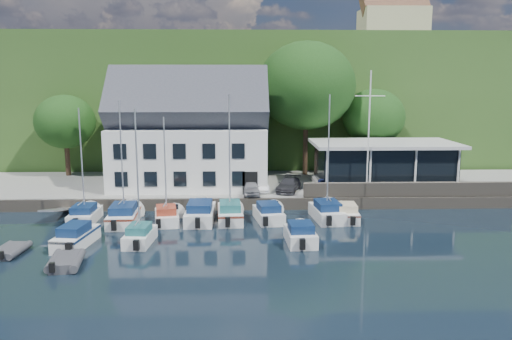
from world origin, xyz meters
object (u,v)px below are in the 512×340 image
(car_silver, at_px, (251,188))
(dinghy_1, at_px, (66,260))
(dinghy_0, at_px, (10,249))
(boat_r1_3, at_px, (200,211))
(car_dgrey, at_px, (289,185))
(boat_r1_6, at_px, (328,160))
(boat_r1_7, at_px, (346,212))
(boat_r1_5, at_px, (269,212))
(boat_r2_0, at_px, (76,235))
(harbor_building, at_px, (190,139))
(boat_r1_2, at_px, (165,170))
(boat_r2_1, at_px, (138,183))
(car_blue, at_px, (327,185))
(car_white, at_px, (259,185))
(boat_r1_4, at_px, (230,161))
(boat_r1_0, at_px, (82,168))
(boat_r2_3, at_px, (300,233))
(boat_r1_1, at_px, (122,163))
(flagpole, at_px, (369,134))
(club_pavilion, at_px, (383,164))

(car_silver, relative_size, dinghy_1, 1.08)
(dinghy_0, relative_size, dinghy_1, 0.88)
(car_silver, relative_size, boat_r1_3, 0.50)
(car_dgrey, relative_size, boat_r1_6, 0.44)
(boat_r1_6, bearing_deg, boat_r1_7, -14.83)
(boat_r1_5, xyz_separation_m, boat_r2_0, (-12.92, -5.61, 0.04))
(harbor_building, distance_m, dinghy_1, 19.53)
(boat_r1_2, height_order, boat_r2_1, boat_r1_2)
(car_blue, xyz_separation_m, boat_r1_2, (-13.22, -6.06, 2.53))
(boat_r1_7, distance_m, boat_r2_1, 16.10)
(boat_r1_6, bearing_deg, boat_r2_1, -163.73)
(car_white, bearing_deg, dinghy_1, -137.31)
(car_white, height_order, boat_r2_1, boat_r2_1)
(dinghy_0, bearing_deg, boat_r2_1, 17.70)
(boat_r1_4, relative_size, dinghy_1, 2.90)
(boat_r1_2, bearing_deg, boat_r1_5, -6.79)
(boat_r1_0, xyz_separation_m, boat_r1_5, (14.11, -0.17, -3.43))
(car_white, distance_m, boat_r1_2, 10.18)
(boat_r2_3, bearing_deg, car_dgrey, 85.76)
(boat_r1_5, relative_size, dinghy_0, 1.90)
(boat_r1_3, bearing_deg, car_dgrey, 38.72)
(car_dgrey, relative_size, car_blue, 1.15)
(boat_r1_4, height_order, dinghy_0, boat_r1_4)
(car_silver, height_order, boat_r1_4, boat_r1_4)
(boat_r1_4, height_order, boat_r2_3, boat_r1_4)
(car_dgrey, relative_size, dinghy_1, 1.26)
(boat_r1_1, distance_m, boat_r1_3, 6.92)
(boat_r2_3, bearing_deg, boat_r2_0, 177.77)
(boat_r2_3, bearing_deg, flagpole, 52.42)
(boat_r1_4, bearing_deg, harbor_building, 110.93)
(boat_r1_7, bearing_deg, boat_r1_1, -176.16)
(boat_r1_2, xyz_separation_m, boat_r2_0, (-5.15, -5.19, -3.37))
(car_silver, distance_m, boat_r1_1, 11.41)
(boat_r1_1, xyz_separation_m, dinghy_1, (-1.36, -8.95, -4.28))
(car_blue, height_order, dinghy_1, car_blue)
(boat_r1_4, bearing_deg, car_blue, 30.49)
(harbor_building, relative_size, boat_r1_4, 1.53)
(boat_r1_1, height_order, boat_r2_0, boat_r1_1)
(boat_r1_3, bearing_deg, car_blue, 27.60)
(club_pavilion, relative_size, boat_r1_0, 1.59)
(dinghy_1, bearing_deg, boat_r1_4, 36.12)
(boat_r1_3, bearing_deg, boat_r1_4, -1.25)
(club_pavilion, xyz_separation_m, boat_r1_1, (-22.16, -8.61, 1.60))
(harbor_building, xyz_separation_m, boat_r2_1, (-2.00, -14.05, -1.24))
(car_white, relative_size, dinghy_0, 1.20)
(boat_r1_3, xyz_separation_m, boat_r1_4, (2.30, -0.07, 3.93))
(boat_r1_0, height_order, dinghy_0, boat_r1_0)
(boat_r2_0, bearing_deg, harbor_building, 74.44)
(club_pavilion, bearing_deg, boat_r1_1, -158.76)
(car_blue, bearing_deg, boat_r2_0, -133.32)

